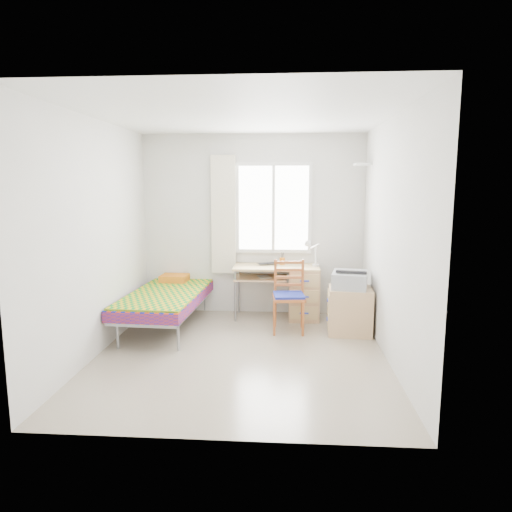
{
  "coord_description": "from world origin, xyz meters",
  "views": [
    {
      "loc": [
        0.5,
        -4.86,
        1.88
      ],
      "look_at": [
        0.13,
        0.55,
        1.03
      ],
      "focal_mm": 32.0,
      "sensor_mm": 36.0,
      "label": 1
    }
  ],
  "objects_px": {
    "bed": "(168,296)",
    "cabinet": "(350,311)",
    "desk": "(299,290)",
    "chair": "(289,291)",
    "printer": "(350,279)"
  },
  "relations": [
    {
      "from": "bed",
      "to": "cabinet",
      "type": "bearing_deg",
      "value": -0.6
    },
    {
      "from": "bed",
      "to": "desk",
      "type": "xyz_separation_m",
      "value": [
        1.76,
        0.47,
        0.01
      ]
    },
    {
      "from": "chair",
      "to": "cabinet",
      "type": "xyz_separation_m",
      "value": [
        0.77,
        -0.06,
        -0.22
      ]
    },
    {
      "from": "chair",
      "to": "printer",
      "type": "height_order",
      "value": "chair"
    },
    {
      "from": "chair",
      "to": "cabinet",
      "type": "relative_size",
      "value": 1.57
    },
    {
      "from": "cabinet",
      "to": "printer",
      "type": "bearing_deg",
      "value": 104.02
    },
    {
      "from": "desk",
      "to": "cabinet",
      "type": "height_order",
      "value": "desk"
    },
    {
      "from": "bed",
      "to": "chair",
      "type": "height_order",
      "value": "chair"
    },
    {
      "from": "bed",
      "to": "printer",
      "type": "height_order",
      "value": "bed"
    },
    {
      "from": "desk",
      "to": "printer",
      "type": "height_order",
      "value": "printer"
    },
    {
      "from": "chair",
      "to": "printer",
      "type": "relative_size",
      "value": 1.65
    },
    {
      "from": "bed",
      "to": "cabinet",
      "type": "height_order",
      "value": "bed"
    },
    {
      "from": "bed",
      "to": "printer",
      "type": "xyz_separation_m",
      "value": [
        2.39,
        -0.12,
        0.29
      ]
    },
    {
      "from": "printer",
      "to": "desk",
      "type": "bearing_deg",
      "value": 147.61
    },
    {
      "from": "bed",
      "to": "chair",
      "type": "bearing_deg",
      "value": -0.12
    }
  ]
}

